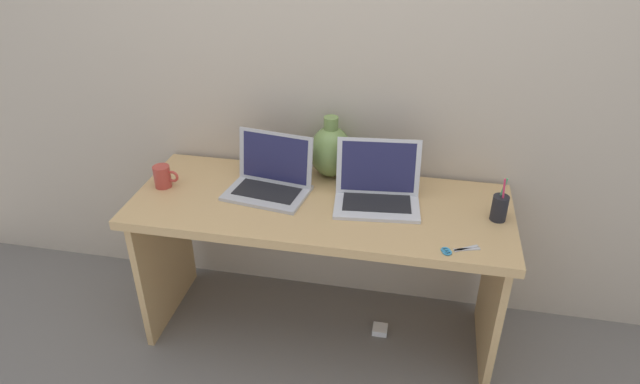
{
  "coord_description": "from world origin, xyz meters",
  "views": [
    {
      "loc": [
        0.39,
        -1.94,
        1.93
      ],
      "look_at": [
        0.0,
        0.0,
        0.77
      ],
      "focal_mm": 31.11,
      "sensor_mm": 36.0,
      "label": 1
    }
  ],
  "objects_px": {
    "coffee_mug": "(162,177)",
    "scissors": "(454,250)",
    "laptop_right": "(377,187)",
    "laptop_left": "(271,176)",
    "green_vase": "(331,151)",
    "pen_cup": "(500,208)",
    "power_brick": "(380,330)"
  },
  "relations": [
    {
      "from": "laptop_left",
      "to": "laptop_right",
      "type": "distance_m",
      "value": 0.46
    },
    {
      "from": "green_vase",
      "to": "pen_cup",
      "type": "bearing_deg",
      "value": -18.32
    },
    {
      "from": "scissors",
      "to": "pen_cup",
      "type": "bearing_deg",
      "value": 55.35
    },
    {
      "from": "coffee_mug",
      "to": "laptop_left",
      "type": "bearing_deg",
      "value": 8.48
    },
    {
      "from": "laptop_right",
      "to": "scissors",
      "type": "bearing_deg",
      "value": -44.1
    },
    {
      "from": "laptop_right",
      "to": "scissors",
      "type": "relative_size",
      "value": 2.59
    },
    {
      "from": "coffee_mug",
      "to": "scissors",
      "type": "distance_m",
      "value": 1.27
    },
    {
      "from": "laptop_right",
      "to": "green_vase",
      "type": "bearing_deg",
      "value": 141.5
    },
    {
      "from": "green_vase",
      "to": "laptop_left",
      "type": "bearing_deg",
      "value": -141.39
    },
    {
      "from": "laptop_left",
      "to": "scissors",
      "type": "distance_m",
      "value": 0.84
    },
    {
      "from": "laptop_right",
      "to": "pen_cup",
      "type": "height_order",
      "value": "laptop_right"
    },
    {
      "from": "green_vase",
      "to": "scissors",
      "type": "relative_size",
      "value": 1.97
    },
    {
      "from": "pen_cup",
      "to": "power_brick",
      "type": "xyz_separation_m",
      "value": [
        -0.43,
        0.03,
        -0.76
      ]
    },
    {
      "from": "green_vase",
      "to": "coffee_mug",
      "type": "xyz_separation_m",
      "value": [
        -0.7,
        -0.25,
        -0.07
      ]
    },
    {
      "from": "green_vase",
      "to": "pen_cup",
      "type": "distance_m",
      "value": 0.76
    },
    {
      "from": "scissors",
      "to": "power_brick",
      "type": "bearing_deg",
      "value": 133.24
    },
    {
      "from": "scissors",
      "to": "laptop_left",
      "type": "bearing_deg",
      "value": 158.4
    },
    {
      "from": "coffee_mug",
      "to": "scissors",
      "type": "height_order",
      "value": "coffee_mug"
    },
    {
      "from": "laptop_left",
      "to": "power_brick",
      "type": "height_order",
      "value": "laptop_left"
    },
    {
      "from": "pen_cup",
      "to": "scissors",
      "type": "distance_m",
      "value": 0.31
    },
    {
      "from": "pen_cup",
      "to": "power_brick",
      "type": "height_order",
      "value": "pen_cup"
    },
    {
      "from": "laptop_left",
      "to": "power_brick",
      "type": "xyz_separation_m",
      "value": [
        0.52,
        -0.03,
        -0.77
      ]
    },
    {
      "from": "power_brick",
      "to": "coffee_mug",
      "type": "bearing_deg",
      "value": -177.72
    },
    {
      "from": "laptop_left",
      "to": "coffee_mug",
      "type": "relative_size",
      "value": 3.3
    },
    {
      "from": "laptop_left",
      "to": "green_vase",
      "type": "distance_m",
      "value": 0.3
    },
    {
      "from": "scissors",
      "to": "green_vase",
      "type": "bearing_deg",
      "value": 138.15
    },
    {
      "from": "power_brick",
      "to": "laptop_left",
      "type": "bearing_deg",
      "value": 176.58
    },
    {
      "from": "green_vase",
      "to": "coffee_mug",
      "type": "relative_size",
      "value": 2.51
    },
    {
      "from": "pen_cup",
      "to": "scissors",
      "type": "bearing_deg",
      "value": -124.65
    },
    {
      "from": "pen_cup",
      "to": "power_brick",
      "type": "relative_size",
      "value": 2.72
    },
    {
      "from": "power_brick",
      "to": "pen_cup",
      "type": "bearing_deg",
      "value": -3.31
    },
    {
      "from": "coffee_mug",
      "to": "laptop_right",
      "type": "bearing_deg",
      "value": 4.23
    }
  ]
}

